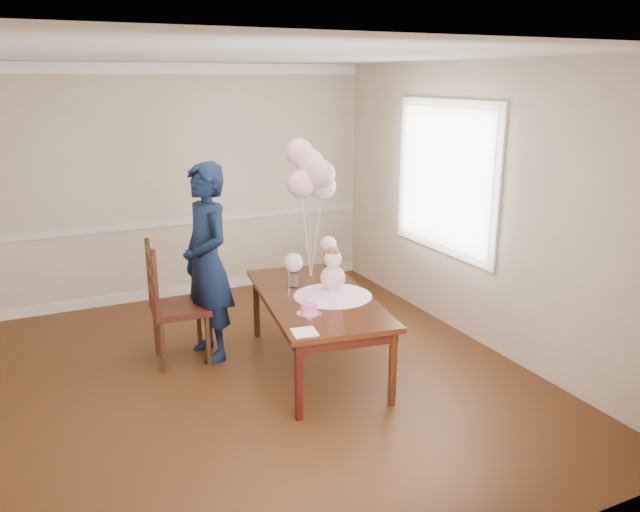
# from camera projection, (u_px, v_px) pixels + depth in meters

# --- Properties ---
(floor) EXTENTS (4.50, 5.00, 0.00)m
(floor) POSITION_uv_depth(u_px,v_px,m) (260.00, 380.00, 5.43)
(floor) COLOR #371C0D
(floor) RESTS_ON ground
(ceiling) EXTENTS (4.50, 5.00, 0.02)m
(ceiling) POSITION_uv_depth(u_px,v_px,m) (251.00, 54.00, 4.68)
(ceiling) COLOR white
(ceiling) RESTS_ON wall_back
(wall_back) EXTENTS (4.50, 0.02, 2.70)m
(wall_back) POSITION_uv_depth(u_px,v_px,m) (183.00, 184.00, 7.22)
(wall_back) COLOR tan
(wall_back) RESTS_ON floor
(wall_front) EXTENTS (4.50, 0.02, 2.70)m
(wall_front) POSITION_uv_depth(u_px,v_px,m) (439.00, 343.00, 2.88)
(wall_front) COLOR tan
(wall_front) RESTS_ON floor
(wall_right) EXTENTS (0.02, 5.00, 2.70)m
(wall_right) POSITION_uv_depth(u_px,v_px,m) (477.00, 205.00, 5.98)
(wall_right) COLOR tan
(wall_right) RESTS_ON floor
(chair_rail_trim) EXTENTS (4.50, 0.02, 0.07)m
(chair_rail_trim) POSITION_uv_depth(u_px,v_px,m) (185.00, 222.00, 7.34)
(chair_rail_trim) COLOR silver
(chair_rail_trim) RESTS_ON wall_back
(crown_molding) EXTENTS (4.50, 0.02, 0.12)m
(crown_molding) POSITION_uv_depth(u_px,v_px,m) (176.00, 68.00, 6.86)
(crown_molding) COLOR white
(crown_molding) RESTS_ON wall_back
(baseboard_trim) EXTENTS (4.50, 0.02, 0.12)m
(baseboard_trim) POSITION_uv_depth(u_px,v_px,m) (189.00, 289.00, 7.57)
(baseboard_trim) COLOR silver
(baseboard_trim) RESTS_ON floor
(window_frame) EXTENTS (0.02, 1.66, 1.56)m
(window_frame) POSITION_uv_depth(u_px,v_px,m) (445.00, 178.00, 6.35)
(window_frame) COLOR white
(window_frame) RESTS_ON wall_right
(window_blinds) EXTENTS (0.01, 1.50, 1.40)m
(window_blinds) POSITION_uv_depth(u_px,v_px,m) (444.00, 178.00, 6.34)
(window_blinds) COLOR silver
(window_blinds) RESTS_ON wall_right
(dining_table_top) EXTENTS (1.18, 1.95, 0.05)m
(dining_table_top) POSITION_uv_depth(u_px,v_px,m) (316.00, 298.00, 5.50)
(dining_table_top) COLOR black
(dining_table_top) RESTS_ON table_leg_fl
(table_apron) EXTENTS (1.08, 1.84, 0.09)m
(table_apron) POSITION_uv_depth(u_px,v_px,m) (316.00, 305.00, 5.51)
(table_apron) COLOR black
(table_apron) RESTS_ON table_leg_fl
(table_leg_fl) EXTENTS (0.07, 0.07, 0.64)m
(table_leg_fl) POSITION_uv_depth(u_px,v_px,m) (299.00, 382.00, 4.71)
(table_leg_fl) COLOR black
(table_leg_fl) RESTS_ON floor
(table_leg_fr) EXTENTS (0.07, 0.07, 0.64)m
(table_leg_fr) POSITION_uv_depth(u_px,v_px,m) (393.00, 369.00, 4.92)
(table_leg_fr) COLOR black
(table_leg_fr) RESTS_ON floor
(table_leg_bl) EXTENTS (0.07, 0.07, 0.64)m
(table_leg_bl) POSITION_uv_depth(u_px,v_px,m) (256.00, 306.00, 6.26)
(table_leg_bl) COLOR black
(table_leg_bl) RESTS_ON floor
(table_leg_br) EXTENTS (0.07, 0.07, 0.64)m
(table_leg_br) POSITION_uv_depth(u_px,v_px,m) (329.00, 299.00, 6.47)
(table_leg_br) COLOR black
(table_leg_br) RESTS_ON floor
(baby_skirt) EXTENTS (0.79, 0.79, 0.09)m
(baby_skirt) POSITION_uv_depth(u_px,v_px,m) (333.00, 291.00, 5.47)
(baby_skirt) COLOR #FFBBE5
(baby_skirt) RESTS_ON dining_table_top
(baby_torso) EXTENTS (0.22, 0.22, 0.22)m
(baby_torso) POSITION_uv_depth(u_px,v_px,m) (333.00, 278.00, 5.44)
(baby_torso) COLOR pink
(baby_torso) RESTS_ON baby_skirt
(baby_head) EXTENTS (0.16, 0.16, 0.16)m
(baby_head) POSITION_uv_depth(u_px,v_px,m) (333.00, 259.00, 5.39)
(baby_head) COLOR #FFC2AF
(baby_head) RESTS_ON baby_torso
(baby_hair) EXTENTS (0.11, 0.11, 0.11)m
(baby_hair) POSITION_uv_depth(u_px,v_px,m) (333.00, 253.00, 5.38)
(baby_hair) COLOR brown
(baby_hair) RESTS_ON baby_head
(cake_platter) EXTENTS (0.23, 0.23, 0.01)m
(cake_platter) POSITION_uv_depth(u_px,v_px,m) (309.00, 313.00, 5.06)
(cake_platter) COLOR silver
(cake_platter) RESTS_ON dining_table_top
(birthday_cake) EXTENTS (0.16, 0.16, 0.09)m
(birthday_cake) POSITION_uv_depth(u_px,v_px,m) (309.00, 308.00, 5.05)
(birthday_cake) COLOR #FF50B0
(birthday_cake) RESTS_ON cake_platter
(cake_flower_a) EXTENTS (0.03, 0.03, 0.03)m
(cake_flower_a) POSITION_uv_depth(u_px,v_px,m) (309.00, 301.00, 5.03)
(cake_flower_a) COLOR white
(cake_flower_a) RESTS_ON birthday_cake
(cake_flower_b) EXTENTS (0.03, 0.03, 0.03)m
(cake_flower_b) POSITION_uv_depth(u_px,v_px,m) (311.00, 300.00, 5.05)
(cake_flower_b) COLOR white
(cake_flower_b) RESTS_ON birthday_cake
(rose_vase_near) EXTENTS (0.10, 0.10, 0.15)m
(rose_vase_near) POSITION_uv_depth(u_px,v_px,m) (294.00, 280.00, 5.68)
(rose_vase_near) COLOR silver
(rose_vase_near) RESTS_ON dining_table_top
(roses_near) EXTENTS (0.17, 0.17, 0.17)m
(roses_near) POSITION_uv_depth(u_px,v_px,m) (293.00, 262.00, 5.64)
(roses_near) COLOR beige
(roses_near) RESTS_ON rose_vase_near
(rose_vase_far) EXTENTS (0.10, 0.10, 0.15)m
(rose_vase_far) POSITION_uv_depth(u_px,v_px,m) (328.00, 260.00, 6.28)
(rose_vase_far) COLOR silver
(rose_vase_far) RESTS_ON dining_table_top
(roses_far) EXTENTS (0.17, 0.17, 0.17)m
(roses_far) POSITION_uv_depth(u_px,v_px,m) (328.00, 245.00, 6.23)
(roses_far) COLOR #FAD2E1
(roses_far) RESTS_ON rose_vase_far
(napkin) EXTENTS (0.21, 0.21, 0.01)m
(napkin) POSITION_uv_depth(u_px,v_px,m) (304.00, 332.00, 4.69)
(napkin) COLOR white
(napkin) RESTS_ON dining_table_top
(balloon_weight) EXTENTS (0.04, 0.04, 0.02)m
(balloon_weight) POSITION_uv_depth(u_px,v_px,m) (311.00, 277.00, 5.97)
(balloon_weight) COLOR silver
(balloon_weight) RESTS_ON dining_table_top
(balloon_a) EXTENTS (0.26, 0.26, 0.26)m
(balloon_a) POSITION_uv_depth(u_px,v_px,m) (301.00, 184.00, 5.70)
(balloon_a) COLOR #FDB3CC
(balloon_a) RESTS_ON balloon_ribbon_a
(balloon_b) EXTENTS (0.26, 0.26, 0.26)m
(balloon_b) POSITION_uv_depth(u_px,v_px,m) (321.00, 174.00, 5.68)
(balloon_b) COLOR #E8A5BF
(balloon_b) RESTS_ON balloon_ribbon_b
(balloon_c) EXTENTS (0.26, 0.26, 0.26)m
(balloon_c) POSITION_uv_depth(u_px,v_px,m) (310.00, 162.00, 5.76)
(balloon_c) COLOR #FFB4CF
(balloon_c) RESTS_ON balloon_ribbon_c
(balloon_d) EXTENTS (0.26, 0.26, 0.26)m
(balloon_d) POSITION_uv_depth(u_px,v_px,m) (299.00, 152.00, 5.73)
(balloon_d) COLOR #FEB4C5
(balloon_d) RESTS_ON balloon_ribbon_d
(balloon_e) EXTENTS (0.26, 0.26, 0.26)m
(balloon_e) POSITION_uv_depth(u_px,v_px,m) (322.00, 186.00, 5.84)
(balloon_e) COLOR #FFB4CC
(balloon_e) RESTS_ON balloon_ribbon_e
(balloon_ribbon_a) EXTENTS (0.08, 0.02, 0.76)m
(balloon_ribbon_a) POSITION_uv_depth(u_px,v_px,m) (306.00, 238.00, 5.86)
(balloon_ribbon_a) COLOR silver
(balloon_ribbon_a) RESTS_ON balloon_weight
(balloon_ribbon_b) EXTENTS (0.09, 0.06, 0.85)m
(balloon_ribbon_b) POSITION_uv_depth(u_px,v_px,m) (316.00, 234.00, 5.85)
(balloon_ribbon_b) COLOR silver
(balloon_ribbon_b) RESTS_ON balloon_weight
(balloon_ribbon_c) EXTENTS (0.03, 0.08, 0.95)m
(balloon_ribbon_c) POSITION_uv_depth(u_px,v_px,m) (310.00, 227.00, 5.89)
(balloon_ribbon_c) COLOR white
(balloon_ribbon_c) RESTS_ON balloon_weight
(balloon_ribbon_d) EXTENTS (0.06, 0.10, 1.04)m
(balloon_ribbon_d) POSITION_uv_depth(u_px,v_px,m) (305.00, 223.00, 5.87)
(balloon_ribbon_d) COLOR white
(balloon_ribbon_d) RESTS_ON balloon_weight
(balloon_ribbon_e) EXTENTS (0.14, 0.05, 0.71)m
(balloon_ribbon_e) POSITION_uv_depth(u_px,v_px,m) (317.00, 239.00, 5.93)
(balloon_ribbon_e) COLOR silver
(balloon_ribbon_e) RESTS_ON balloon_weight
(dining_chair_seat) EXTENTS (0.52, 0.52, 0.06)m
(dining_chair_seat) POSITION_uv_depth(u_px,v_px,m) (180.00, 309.00, 5.68)
(dining_chair_seat) COLOR #33120E
(dining_chair_seat) RESTS_ON chair_leg_fl
(chair_leg_fl) EXTENTS (0.05, 0.05, 0.48)m
(chair_leg_fl) POSITION_uv_depth(u_px,v_px,m) (163.00, 347.00, 5.50)
(chair_leg_fl) COLOR #371D0F
(chair_leg_fl) RESTS_ON floor
(chair_leg_fr) EXTENTS (0.05, 0.05, 0.48)m
(chair_leg_fr) POSITION_uv_depth(u_px,v_px,m) (208.00, 340.00, 5.65)
(chair_leg_fr) COLOR #361D0E
(chair_leg_fr) RESTS_ON floor
(chair_leg_bl) EXTENTS (0.05, 0.05, 0.48)m
(chair_leg_bl) POSITION_uv_depth(u_px,v_px,m) (156.00, 331.00, 5.86)
(chair_leg_bl) COLOR #341A0E
(chair_leg_bl) RESTS_ON floor
(chair_leg_br) EXTENTS (0.05, 0.05, 0.48)m
(chair_leg_br) POSITION_uv_depth(u_px,v_px,m) (199.00, 324.00, 6.01)
(chair_leg_br) COLOR #391D0F
(chair_leg_br) RESTS_ON floor
(chair_back_post_l) EXTENTS (0.05, 0.05, 0.63)m
(chair_back_post_l) POSITION_uv_depth(u_px,v_px,m) (155.00, 284.00, 5.33)
(chair_back_post_l) COLOR #3A170F
(chair_back_post_l) RESTS_ON dining_chair_seat
(chair_back_post_r) EXTENTS (0.05, 0.05, 0.63)m
(chair_back_post_r) POSITION_uv_depth(u_px,v_px,m) (149.00, 271.00, 5.69)
(chair_back_post_r) COLOR #34190E
(chair_back_post_r) RESTS_ON dining_chair_seat
(chair_slat_low) EXTENTS (0.06, 0.45, 0.06)m
(chair_slat_low) POSITION_uv_depth(u_px,v_px,m) (153.00, 292.00, 5.55)
(chair_slat_low) COLOR #34120E
(chair_slat_low) RESTS_ON dining_chair_seat
(chair_slat_mid) EXTENTS (0.06, 0.45, 0.06)m
(chair_slat_mid) POSITION_uv_depth(u_px,v_px,m) (152.00, 273.00, 5.50)
(chair_slat_mid) COLOR #3E1810
(chair_slat_mid) RESTS_ON dining_chair_seat
(chair_slat_top) EXTENTS (0.06, 0.45, 0.06)m
(chair_slat_top) POSITION_uv_depth(u_px,v_px,m) (150.00, 253.00, 5.45)
(chair_slat_top) COLOR #3A1A10
(chair_slat_top) RESTS_ON dining_chair_seat
(woman) EXTENTS (0.52, 0.72, 1.83)m
(woman) POSITION_uv_depth(u_px,v_px,m) (207.00, 263.00, 5.66)
(woman) COLOR #0E1A33
(woman) RESTS_ON floor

